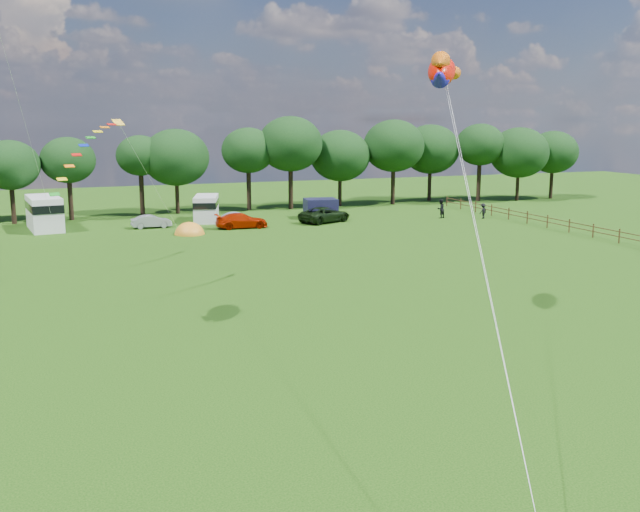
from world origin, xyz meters
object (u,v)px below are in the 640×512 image
object	(u,v)px
campervan_c	(206,207)
tent_greyblue	(234,225)
tent_orange	(190,234)
walker_a	(441,209)
car_b	(151,222)
walker_b	(483,211)
car_d	(325,215)
campervan_b	(44,212)
car_c	(242,221)
fish_kite	(441,71)

from	to	relation	value
campervan_c	tent_greyblue	world-z (taller)	campervan_c
tent_orange	walker_a	bearing A→B (deg)	2.90
car_b	walker_b	xyz separation A→B (m)	(32.35, -5.41, 0.17)
car_b	walker_a	distance (m)	28.69
car_d	tent_orange	xyz separation A→B (m)	(-13.75, -2.70, -0.74)
campervan_c	walker_a	distance (m)	23.61
campervan_b	walker_b	bearing A→B (deg)	-107.58
car_c	car_d	size ratio (longest dim) A/B	0.84
tent_orange	fish_kite	distance (m)	35.25
fish_kite	walker_a	size ratio (longest dim) A/B	1.91
campervan_b	tent_orange	distance (m)	13.99
car_c	walker_a	distance (m)	20.68
car_d	walker_a	distance (m)	12.17
car_b	car_d	world-z (taller)	car_d
walker_a	campervan_b	bearing A→B (deg)	-30.36
car_b	tent_greyblue	distance (m)	7.67
car_b	car_d	xyz separation A→B (m)	(16.37, -2.25, 0.16)
tent_greyblue	walker_b	world-z (taller)	walker_b
campervan_b	walker_b	distance (m)	42.28
car_d	fish_kite	world-z (taller)	fish_kite
car_d	walker_b	size ratio (longest dim) A/B	3.59
campervan_c	tent_orange	xyz separation A→B (m)	(-3.11, -7.69, -1.33)
campervan_c	walker_a	size ratio (longest dim) A/B	2.90
car_d	walker_a	bearing A→B (deg)	-120.40
campervan_c	walker_a	bearing A→B (deg)	-89.68
car_d	walker_a	size ratio (longest dim) A/B	2.91
car_b	tent_orange	world-z (taller)	car_b
car_b	walker_a	world-z (taller)	walker_a
car_b	fish_kite	bearing A→B (deg)	-168.60
walker_b	tent_greyblue	bearing A→B (deg)	-33.31
campervan_b	walker_a	size ratio (longest dim) A/B	3.41
car_b	campervan_b	size ratio (longest dim) A/B	0.52
campervan_b	fish_kite	size ratio (longest dim) A/B	1.78
campervan_c	walker_b	bearing A→B (deg)	-91.01
campervan_c	fish_kite	size ratio (longest dim) A/B	1.52
campervan_b	car_d	bearing A→B (deg)	-107.21
car_b	car_d	size ratio (longest dim) A/B	0.61
car_c	campervan_b	world-z (taller)	campervan_b
car_d	campervan_c	distance (m)	11.76
tent_orange	car_c	bearing A→B (deg)	19.82
campervan_b	tent_greyblue	bearing A→B (deg)	-107.77
tent_greyblue	fish_kite	xyz separation A→B (m)	(0.74, -36.74, 12.03)
campervan_c	tent_orange	bearing A→B (deg)	173.95
car_b	walker_a	xyz separation A→B (m)	(28.46, -3.64, 0.35)
fish_kite	walker_b	size ratio (longest dim) A/B	2.36
car_c	campervan_b	bearing A→B (deg)	75.08
car_c	car_b	bearing A→B (deg)	71.21
tent_greyblue	fish_kite	distance (m)	38.66
tent_orange	fish_kite	world-z (taller)	fish_kite
car_c	car_d	distance (m)	8.62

